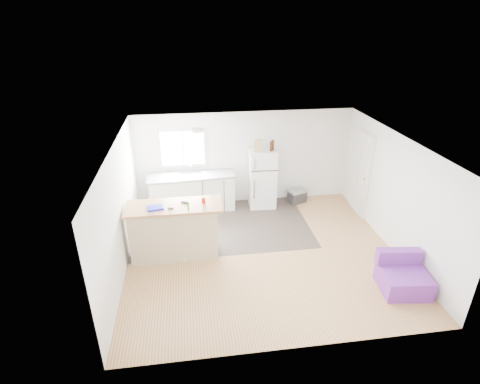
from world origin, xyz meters
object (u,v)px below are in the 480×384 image
kitchen_cabinets (192,192)px  peninsula (174,231)px  blue_tray (155,208)px  red_cup (204,200)px  cleaner_jug (201,252)px  refrigerator (262,178)px  cooler (297,196)px  bottle_left (271,146)px  bottle_right (273,145)px  cardboard_box (258,146)px  mop (185,251)px  purple_seat (403,277)px

kitchen_cabinets → peninsula: 2.02m
kitchen_cabinets → blue_tray: 2.29m
red_cup → cleaner_jug: bearing=-122.5°
peninsula → refrigerator: bearing=42.4°
cooler → bottle_left: (-0.78, -0.12, 1.45)m
peninsula → bottle_left: bearing=39.0°
blue_tray → bottle_left: 3.37m
red_cup → blue_tray: 0.95m
bottle_right → bottle_left: bearing=-125.0°
red_cup → cardboard_box: 2.41m
mop → bottle_left: bottle_left is taller
purple_seat → cardboard_box: size_ratio=2.98×
kitchen_cabinets → cardboard_box: bearing=-6.0°
red_cup → blue_tray: (-0.94, -0.11, -0.04)m
mop → red_cup: bearing=19.7°
cleaner_jug → mop: bearing=-162.8°
red_cup → blue_tray: red_cup is taller
cardboard_box → bottle_right: 0.38m
bottle_left → peninsula: bearing=-141.4°
mop → cardboard_box: bearing=38.9°
refrigerator → cleaner_jug: size_ratio=5.46×
cleaner_jug → blue_tray: 1.34m
red_cup → bottle_right: 2.69m
red_cup → cardboard_box: size_ratio=0.40×
purple_seat → mop: bearing=167.1°
kitchen_cabinets → peninsula: size_ratio=1.15×
peninsula → purple_seat: peninsula is taller
cleaner_jug → cardboard_box: (1.55, 2.06, 1.54)m
refrigerator → bottle_right: bearing=1.3°
peninsula → mop: size_ratio=1.38×
cleaner_jug → cardboard_box: cardboard_box is taller
blue_tray → red_cup: bearing=6.7°
kitchen_cabinets → refrigerator: bearing=-3.6°
refrigerator → purple_seat: bearing=-59.7°
mop → red_cup: mop is taller
cardboard_box → cooler: bearing=5.5°
cooler → bottle_right: bearing=161.9°
refrigerator → purple_seat: refrigerator is taller
blue_tray → cardboard_box: bearing=40.0°
kitchen_cabinets → refrigerator: refrigerator is taller
purple_seat → mop: (-3.89, 1.40, -0.01)m
bottle_left → bottle_right: (0.05, 0.08, 0.00)m
peninsula → refrigerator: (2.19, 1.98, 0.17)m
mop → red_cup: size_ratio=11.43×
cleaner_jug → mop: size_ratio=0.20×
peninsula → refrigerator: 2.96m
refrigerator → mop: 3.01m
cleaner_jug → purple_seat: bearing=-16.7°
peninsula → kitchen_cabinets: bearing=78.9°
kitchen_cabinets → red_cup: size_ratio=18.15×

